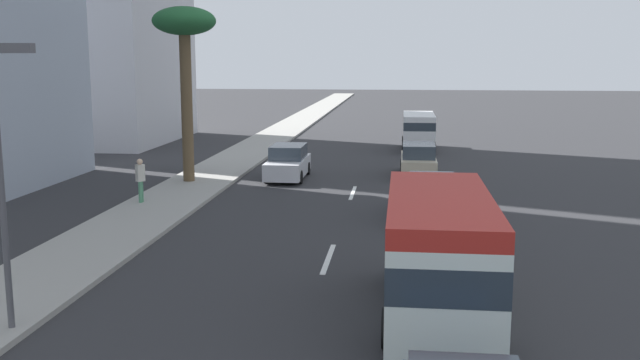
{
  "coord_description": "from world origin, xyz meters",
  "views": [
    {
      "loc": [
        -5.09,
        -2.1,
        5.9
      ],
      "look_at": [
        16.77,
        0.42,
        2.12
      ],
      "focal_mm": 40.0,
      "sensor_mm": 36.0,
      "label": 1
    }
  ],
  "objects_px": {
    "car_fifth": "(418,161)",
    "palm_tree": "(185,34)",
    "van_fourth": "(419,129)",
    "minibus_lead": "(439,251)",
    "pedestrian_near_lamp": "(140,178)",
    "street_lamp": "(4,152)",
    "car_second": "(432,197)",
    "car_third": "(288,163)"
  },
  "relations": [
    {
      "from": "car_fifth",
      "to": "palm_tree",
      "type": "height_order",
      "value": "palm_tree"
    },
    {
      "from": "van_fourth",
      "to": "car_fifth",
      "type": "height_order",
      "value": "van_fourth"
    },
    {
      "from": "minibus_lead",
      "to": "pedestrian_near_lamp",
      "type": "relative_size",
      "value": 3.76
    },
    {
      "from": "car_fifth",
      "to": "pedestrian_near_lamp",
      "type": "relative_size",
      "value": 2.56
    },
    {
      "from": "palm_tree",
      "to": "street_lamp",
      "type": "bearing_deg",
      "value": -174.46
    },
    {
      "from": "van_fourth",
      "to": "pedestrian_near_lamp",
      "type": "relative_size",
      "value": 3.04
    },
    {
      "from": "minibus_lead",
      "to": "palm_tree",
      "type": "xyz_separation_m",
      "value": [
        16.49,
        10.87,
        5.4
      ]
    },
    {
      "from": "minibus_lead",
      "to": "car_second",
      "type": "height_order",
      "value": "minibus_lead"
    },
    {
      "from": "van_fourth",
      "to": "palm_tree",
      "type": "height_order",
      "value": "palm_tree"
    },
    {
      "from": "car_second",
      "to": "car_third",
      "type": "distance_m",
      "value": 10.42
    },
    {
      "from": "minibus_lead",
      "to": "pedestrian_near_lamp",
      "type": "distance_m",
      "value": 15.97
    },
    {
      "from": "minibus_lead",
      "to": "pedestrian_near_lamp",
      "type": "height_order",
      "value": "minibus_lead"
    },
    {
      "from": "palm_tree",
      "to": "pedestrian_near_lamp",
      "type": "bearing_deg",
      "value": 175.49
    },
    {
      "from": "minibus_lead",
      "to": "palm_tree",
      "type": "height_order",
      "value": "palm_tree"
    },
    {
      "from": "van_fourth",
      "to": "pedestrian_near_lamp",
      "type": "distance_m",
      "value": 22.26
    },
    {
      "from": "car_fifth",
      "to": "street_lamp",
      "type": "bearing_deg",
      "value": 157.83
    },
    {
      "from": "palm_tree",
      "to": "street_lamp",
      "type": "distance_m",
      "value": 18.92
    },
    {
      "from": "car_fifth",
      "to": "car_third",
      "type": "bearing_deg",
      "value": 103.69
    },
    {
      "from": "van_fourth",
      "to": "car_third",
      "type": "bearing_deg",
      "value": 150.65
    },
    {
      "from": "minibus_lead",
      "to": "van_fourth",
      "type": "relative_size",
      "value": 1.24
    },
    {
      "from": "car_third",
      "to": "car_fifth",
      "type": "bearing_deg",
      "value": 103.69
    },
    {
      "from": "pedestrian_near_lamp",
      "to": "palm_tree",
      "type": "distance_m",
      "value": 7.83
    },
    {
      "from": "car_second",
      "to": "palm_tree",
      "type": "height_order",
      "value": "palm_tree"
    },
    {
      "from": "palm_tree",
      "to": "street_lamp",
      "type": "xyz_separation_m",
      "value": [
        -18.59,
        -1.8,
        -3.01
      ]
    },
    {
      "from": "car_third",
      "to": "van_fourth",
      "type": "relative_size",
      "value": 0.82
    },
    {
      "from": "car_third",
      "to": "van_fourth",
      "type": "height_order",
      "value": "van_fourth"
    },
    {
      "from": "car_second",
      "to": "van_fourth",
      "type": "relative_size",
      "value": 0.84
    },
    {
      "from": "car_fifth",
      "to": "pedestrian_near_lamp",
      "type": "xyz_separation_m",
      "value": [
        -8.81,
        11.26,
        0.36
      ]
    },
    {
      "from": "minibus_lead",
      "to": "car_third",
      "type": "bearing_deg",
      "value": 19.17
    },
    {
      "from": "van_fourth",
      "to": "street_lamp",
      "type": "height_order",
      "value": "street_lamp"
    },
    {
      "from": "car_second",
      "to": "palm_tree",
      "type": "xyz_separation_m",
      "value": [
        5.89,
        11.18,
        6.23
      ]
    },
    {
      "from": "street_lamp",
      "to": "minibus_lead",
      "type": "bearing_deg",
      "value": -76.93
    },
    {
      "from": "car_fifth",
      "to": "street_lamp",
      "type": "xyz_separation_m",
      "value": [
        -22.21,
        9.05,
        3.19
      ]
    },
    {
      "from": "car_second",
      "to": "street_lamp",
      "type": "height_order",
      "value": "street_lamp"
    },
    {
      "from": "van_fourth",
      "to": "palm_tree",
      "type": "distance_m",
      "value": 18.62
    },
    {
      "from": "minibus_lead",
      "to": "car_second",
      "type": "distance_m",
      "value": 10.63
    },
    {
      "from": "palm_tree",
      "to": "van_fourth",
      "type": "bearing_deg",
      "value": -38.6
    },
    {
      "from": "pedestrian_near_lamp",
      "to": "van_fourth",
      "type": "bearing_deg",
      "value": 9.65
    },
    {
      "from": "car_third",
      "to": "palm_tree",
      "type": "height_order",
      "value": "palm_tree"
    },
    {
      "from": "palm_tree",
      "to": "car_second",
      "type": "bearing_deg",
      "value": -117.79
    },
    {
      "from": "minibus_lead",
      "to": "car_fifth",
      "type": "xyz_separation_m",
      "value": [
        20.11,
        0.02,
        -0.79
      ]
    },
    {
      "from": "car_fifth",
      "to": "street_lamp",
      "type": "relative_size",
      "value": 0.74
    }
  ]
}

